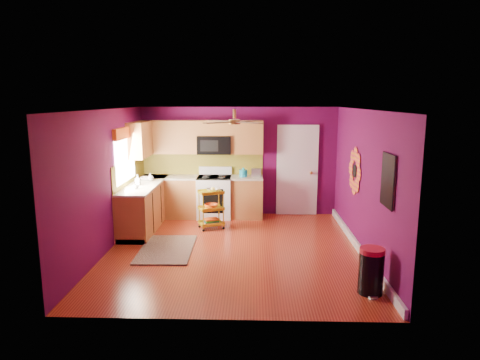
{
  "coord_description": "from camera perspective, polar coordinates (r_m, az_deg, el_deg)",
  "views": [
    {
      "loc": [
        0.34,
        -7.34,
        2.67
      ],
      "look_at": [
        0.09,
        0.4,
        1.2
      ],
      "focal_mm": 32.0,
      "sensor_mm": 36.0,
      "label": 1
    }
  ],
  "objects": [
    {
      "name": "left_window",
      "position": [
        8.82,
        -15.08,
        4.28
      ],
      "size": [
        0.08,
        1.35,
        1.08
      ],
      "color": "white",
      "rests_on": "ground"
    },
    {
      "name": "counter_dish",
      "position": [
        9.49,
        -12.36,
        0.18
      ],
      "size": [
        0.28,
        0.28,
        0.07
      ],
      "primitive_type": "imported",
      "color": "white",
      "rests_on": "lower_cabinets"
    },
    {
      "name": "trash_can",
      "position": [
        6.32,
        17.08,
        -11.51
      ],
      "size": [
        0.43,
        0.43,
        0.66
      ],
      "color": "black",
      "rests_on": "ground"
    },
    {
      "name": "toaster",
      "position": [
        9.77,
        2.17,
        1.04
      ],
      "size": [
        0.22,
        0.15,
        0.18
      ],
      "primitive_type": "cube",
      "color": "beige",
      "rests_on": "lower_cabinets"
    },
    {
      "name": "shag_rug",
      "position": [
        7.92,
        -9.75,
        -9.06
      ],
      "size": [
        0.97,
        1.54,
        0.02
      ],
      "primitive_type": "cube",
      "rotation": [
        0.0,
        0.0,
        0.02
      ],
      "color": "black",
      "rests_on": "ground"
    },
    {
      "name": "right_wall_art",
      "position": [
        7.35,
        16.7,
        0.67
      ],
      "size": [
        0.04,
        2.74,
        1.04
      ],
      "color": "black",
      "rests_on": "ground"
    },
    {
      "name": "soap_bottle_b",
      "position": [
        9.4,
        -11.88,
        0.4
      ],
      "size": [
        0.13,
        0.13,
        0.17
      ],
      "primitive_type": "imported",
      "color": "white",
      "rests_on": "lower_cabinets"
    },
    {
      "name": "ground",
      "position": [
        7.81,
        -0.77,
        -9.26
      ],
      "size": [
        5.0,
        5.0,
        0.0
      ],
      "primitive_type": "plane",
      "color": "maroon",
      "rests_on": "ground"
    },
    {
      "name": "rolling_cart",
      "position": [
        8.94,
        -3.82,
        -3.66
      ],
      "size": [
        0.59,
        0.52,
        0.88
      ],
      "color": "gold",
      "rests_on": "ground"
    },
    {
      "name": "lower_cabinets",
      "position": [
        9.57,
        -8.37,
        -2.91
      ],
      "size": [
        2.81,
        2.31,
        0.94
      ],
      "color": "brown",
      "rests_on": "ground"
    },
    {
      "name": "teal_kettle",
      "position": [
        9.68,
        0.45,
        0.93
      ],
      "size": [
        0.18,
        0.18,
        0.21
      ],
      "color": "teal",
      "rests_on": "lower_cabinets"
    },
    {
      "name": "electric_range",
      "position": [
        9.8,
        -3.42,
        -2.2
      ],
      "size": [
        0.76,
        0.66,
        1.13
      ],
      "color": "white",
      "rests_on": "ground"
    },
    {
      "name": "ceiling_fan",
      "position": [
        7.55,
        -0.75,
        7.84
      ],
      "size": [
        1.01,
        1.01,
        0.26
      ],
      "color": "#BF8C3F",
      "rests_on": "ground"
    },
    {
      "name": "counter_cup",
      "position": [
        8.61,
        -13.71,
        -0.89
      ],
      "size": [
        0.11,
        0.11,
        0.09
      ],
      "primitive_type": "imported",
      "color": "white",
      "rests_on": "lower_cabinets"
    },
    {
      "name": "room_envelope",
      "position": [
        7.41,
        -0.59,
        2.68
      ],
      "size": [
        4.54,
        5.04,
        2.52
      ],
      "color": "#550940",
      "rests_on": "ground"
    },
    {
      "name": "upper_cabinetry",
      "position": [
        9.68,
        -7.61,
        5.46
      ],
      "size": [
        2.8,
        2.3,
        1.26
      ],
      "color": "brown",
      "rests_on": "ground"
    },
    {
      "name": "panel_door",
      "position": [
        9.99,
        7.63,
        1.15
      ],
      "size": [
        0.95,
        0.11,
        2.15
      ],
      "color": "white",
      "rests_on": "ground"
    },
    {
      "name": "soap_bottle_a",
      "position": [
        8.98,
        -13.49,
        0.0
      ],
      "size": [
        0.1,
        0.1,
        0.21
      ],
      "primitive_type": "imported",
      "color": "#EA3F72",
      "rests_on": "lower_cabinets"
    }
  ]
}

